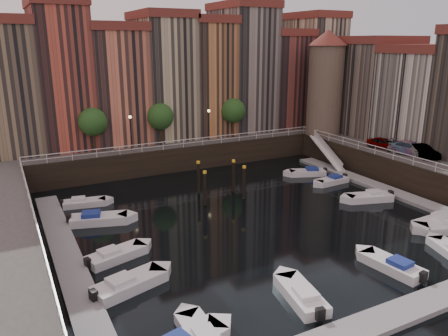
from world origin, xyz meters
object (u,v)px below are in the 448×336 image
gangway (327,151)px  mooring_pilings (220,182)px  car_a (383,144)px  car_b (422,152)px  boat_left_1 (128,284)px  corner_tower (325,81)px  boat_left_2 (115,255)px  car_c (411,149)px

gangway → mooring_pilings: 17.82m
car_a → car_b: 4.84m
boat_left_1 → gangway: bearing=12.5°
gangway → boat_left_1: gangway is taller
corner_tower → boat_left_2: 38.50m
boat_left_2 → mooring_pilings: bearing=17.0°
gangway → boat_left_1: 34.90m
car_b → car_c: (-0.16, 1.34, 0.03)m
corner_tower → car_c: size_ratio=2.74×
boat_left_1 → boat_left_2: (0.28, 4.38, -0.04)m
corner_tower → gangway: corner_tower is taller
car_b → mooring_pilings: bearing=172.4°
mooring_pilings → car_b: (21.42, -6.46, 2.05)m
corner_tower → boat_left_2: (-33.06, -17.12, -9.83)m
car_c → mooring_pilings: bearing=152.7°
gangway → boat_left_1: (-30.44, -17.00, -1.52)m
gangway → boat_left_2: bearing=-157.3°
gangway → car_b: size_ratio=1.95×
car_a → car_c: car_c is taller
boat_left_2 → corner_tower: bearing=11.2°
mooring_pilings → car_a: size_ratio=1.21×
car_c → car_a: bearing=85.3°
gangway → car_a: car_a is taller
mooring_pilings → boat_left_2: size_ratio=1.00×
car_c → car_b: bearing=-97.1°
corner_tower → mooring_pilings: corner_tower is taller
mooring_pilings → boat_left_2: 15.40m
car_a → car_b: (0.70, -4.79, 0.03)m
gangway → car_b: car_b is taller
boat_left_1 → car_b: 35.28m
car_a → car_b: car_b is taller
corner_tower → mooring_pilings: (-20.21, -8.72, -8.54)m
boat_left_2 → car_a: 34.39m
corner_tower → gangway: 9.86m
corner_tower → boat_left_1: corner_tower is taller
car_b → corner_tower: bearing=103.7°
corner_tower → car_a: (0.51, -10.39, -6.52)m
car_c → boat_left_2: bearing=171.8°
mooring_pilings → car_b: size_ratio=1.11×
mooring_pilings → car_a: bearing=-4.6°
gangway → mooring_pilings: gangway is taller
mooring_pilings → boat_left_1: bearing=-135.8°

